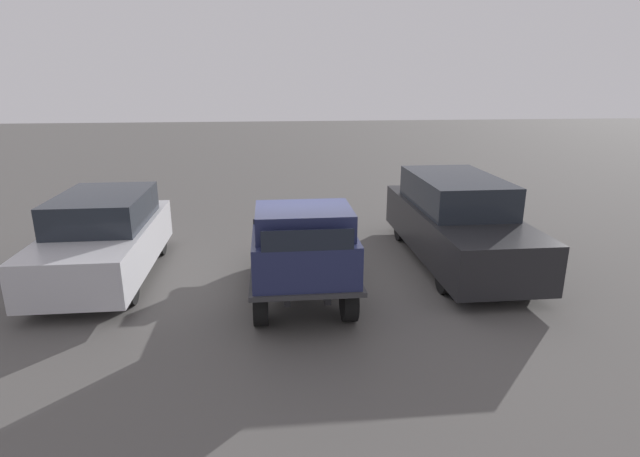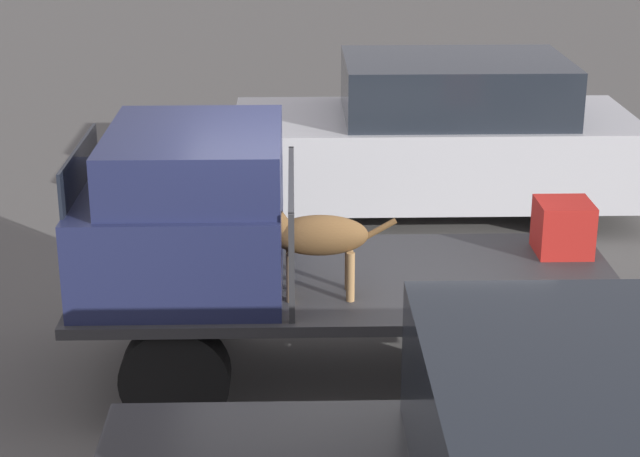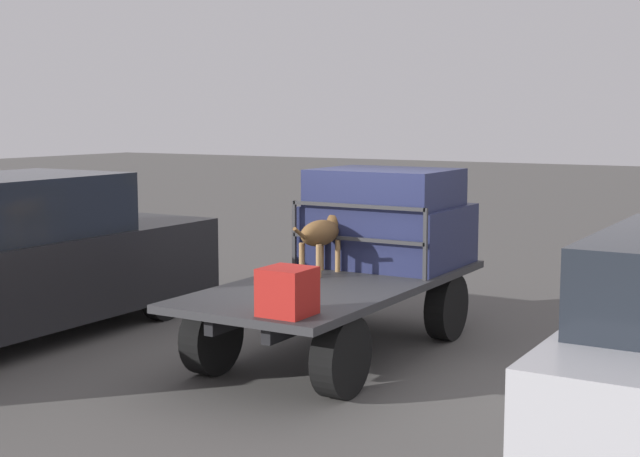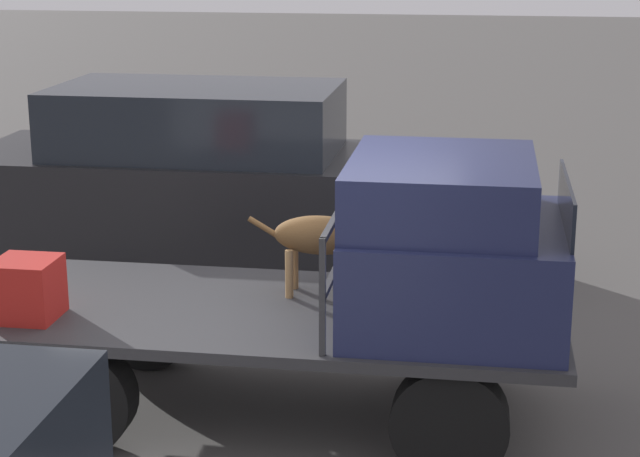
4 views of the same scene
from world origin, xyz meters
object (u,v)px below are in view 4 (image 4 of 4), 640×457
dog (329,235)px  cargo_crate (27,289)px  parked_pickup_far (217,178)px  flatbed_truck (281,339)px

dog → cargo_crate: size_ratio=2.58×
dog → cargo_crate: dog is taller
dog → parked_pickup_far: size_ratio=0.21×
parked_pickup_far → cargo_crate: bearing=-101.8°
cargo_crate → parked_pickup_far: 4.04m
cargo_crate → flatbed_truck: bearing=14.8°
dog → cargo_crate: 2.18m
cargo_crate → parked_pickup_far: (0.34, 4.02, -0.10)m
flatbed_truck → dog: (0.30, 0.36, 0.69)m
flatbed_truck → dog: dog is taller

